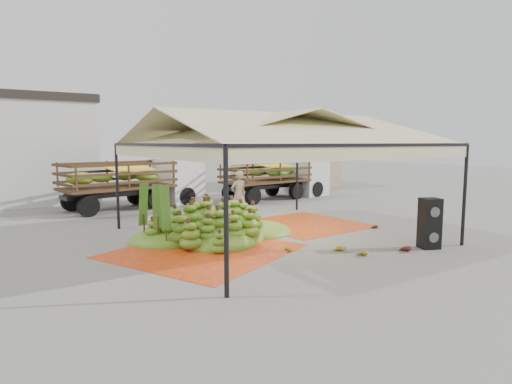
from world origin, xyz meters
TOP-DOWN VIEW (x-y plane):
  - ground at (0.00, 0.00)m, footprint 90.00×90.00m
  - canopy_tent at (0.00, 0.00)m, footprint 8.10×8.10m
  - building_tan at (10.00, 13.00)m, footprint 6.30×5.30m
  - tarp_left at (-2.81, -0.47)m, footprint 5.93×5.83m
  - tarp_right at (2.14, 1.14)m, footprint 4.17×4.35m
  - banana_heap at (-1.64, 0.91)m, footprint 6.69×6.04m
  - hand_yellow_a at (0.52, -3.28)m, footprint 0.50×0.41m
  - hand_yellow_b at (0.35, -2.62)m, footprint 0.61×0.59m
  - hand_red_a at (1.87, -3.60)m, footprint 0.50×0.42m
  - hand_red_b at (3.64, -0.90)m, footprint 0.38×0.31m
  - hand_green at (-0.88, -1.73)m, footprint 0.55×0.52m
  - hanging_bunches at (1.63, 0.93)m, footprint 3.24×0.24m
  - speaker_stack at (2.85, -3.68)m, footprint 0.67×0.63m
  - banana_leaves at (-3.70, 0.88)m, footprint 0.96×1.36m
  - vendor at (0.55, 3.34)m, footprint 0.76×0.55m
  - truck_left at (-1.75, 8.61)m, footprint 6.82×3.33m
  - truck_right at (5.80, 7.77)m, footprint 6.64×3.05m

SIDE VIEW (x-z plane):
  - ground at x=0.00m, z-range 0.00..0.00m
  - banana_leaves at x=-3.70m, z-range -1.85..1.85m
  - tarp_right at x=2.14m, z-range 0.00..0.01m
  - tarp_left at x=-2.81m, z-range 0.00..0.01m
  - hand_red_b at x=3.64m, z-range 0.00..0.17m
  - hand_green at x=-0.88m, z-range 0.00..0.20m
  - hand_yellow_b at x=0.35m, z-range 0.00..0.22m
  - hand_yellow_a at x=0.52m, z-range 0.00..0.22m
  - hand_red_a at x=1.87m, z-range 0.00..0.23m
  - banana_heap at x=-1.64m, z-range 0.00..1.19m
  - speaker_stack at x=2.85m, z-range 0.00..1.46m
  - vendor at x=0.55m, z-range 0.00..1.95m
  - truck_right at x=5.80m, z-range 0.26..2.45m
  - truck_left at x=-1.75m, z-range 0.26..2.50m
  - building_tan at x=10.00m, z-range 0.02..4.12m
  - hanging_bunches at x=1.63m, z-range 2.52..2.72m
  - canopy_tent at x=0.00m, z-range 1.30..5.30m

